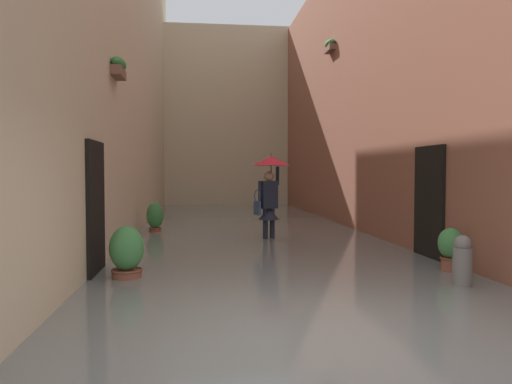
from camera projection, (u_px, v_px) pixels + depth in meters
ground_plane at (245, 232)px, 13.99m from camera, size 60.00×60.00×0.00m
flood_water at (245, 229)px, 13.98m from camera, size 6.63×24.46×0.16m
building_facade_left at (375, 86)px, 14.25m from camera, size 2.04×22.46×8.48m
building_facade_right at (105, 9)px, 13.29m from camera, size 2.04×22.46×12.32m
building_facade_far at (226, 119)px, 23.86m from camera, size 9.43×1.80×8.61m
person_wading at (270, 183)px, 11.46m from camera, size 0.93×0.93×2.16m
potted_plant_mid_right at (127, 256)px, 7.23m from camera, size 0.51×0.51×0.92m
potted_plant_mid_left at (450, 251)px, 7.71m from camera, size 0.39×0.39×0.84m
potted_plant_far_right at (155, 218)px, 12.80m from camera, size 0.44×0.44×0.92m
mooring_bollard at (462, 266)px, 6.72m from camera, size 0.26×0.26×0.86m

